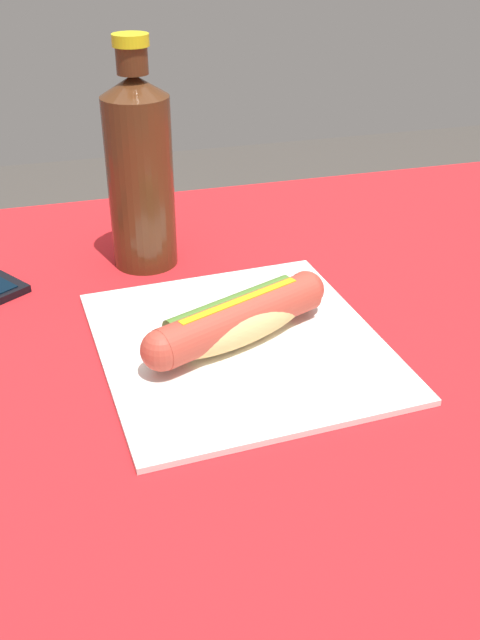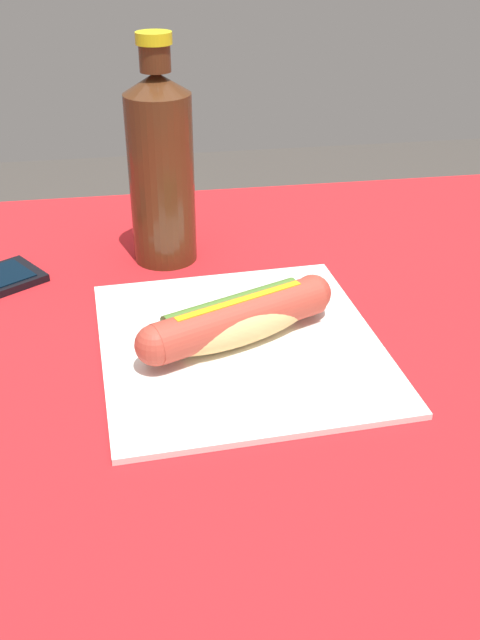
# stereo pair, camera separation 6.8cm
# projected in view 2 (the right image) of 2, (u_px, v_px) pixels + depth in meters

# --- Properties ---
(dining_table) EXTENTS (1.08, 0.78, 0.77)m
(dining_table) POSITION_uv_depth(u_px,v_px,m) (304.00, 440.00, 0.82)
(dining_table) COLOR brown
(dining_table) RESTS_ON ground
(paper_wrapper) EXTENTS (0.28, 0.30, 0.01)m
(paper_wrapper) POSITION_uv_depth(u_px,v_px,m) (240.00, 344.00, 0.70)
(paper_wrapper) COLOR white
(paper_wrapper) RESTS_ON dining_table
(hot_dog) EXTENTS (0.20, 0.11, 0.05)m
(hot_dog) POSITION_uv_depth(u_px,v_px,m) (239.00, 319.00, 0.68)
(hot_dog) COLOR #E5BC75
(hot_dog) RESTS_ON paper_wrapper
(soda_bottle) EXTENTS (0.07, 0.07, 0.25)m
(soda_bottle) POSITION_uv_depth(u_px,v_px,m) (161.00, 166.00, 0.81)
(soda_bottle) COLOR #4C2814
(soda_bottle) RESTS_ON dining_table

